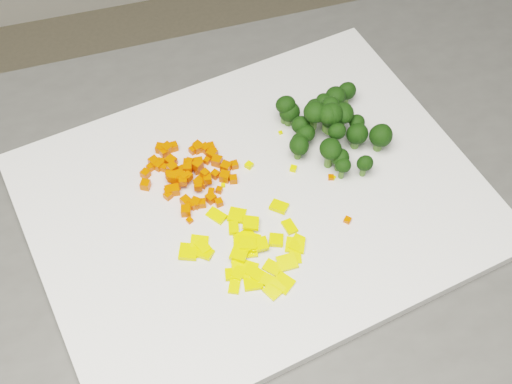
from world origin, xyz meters
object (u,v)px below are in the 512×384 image
object	(u,v)px
pepper_pile	(247,244)
broccoli_pile	(329,122)
cutting_board	(256,201)
carrot_pile	(189,169)
counter_block	(286,380)

from	to	relation	value
pepper_pile	broccoli_pile	bearing A→B (deg)	42.38
cutting_board	carrot_pile	size ratio (longest dim) A/B	4.50
carrot_pile	broccoli_pile	xyz separation A→B (m)	(0.16, 0.01, 0.01)
carrot_pile	pepper_pile	size ratio (longest dim) A/B	0.86
counter_block	carrot_pile	size ratio (longest dim) A/B	8.79
cutting_board	carrot_pile	bearing A→B (deg)	143.39
counter_block	cutting_board	bearing A→B (deg)	139.64
cutting_board	carrot_pile	distance (m)	0.08
counter_block	pepper_pile	world-z (taller)	pepper_pile
pepper_pile	broccoli_pile	world-z (taller)	broccoli_pile
cutting_board	broccoli_pile	distance (m)	0.12
carrot_pile	broccoli_pile	distance (m)	0.16
carrot_pile	broccoli_pile	world-z (taller)	broccoli_pile
counter_block	broccoli_pile	size ratio (longest dim) A/B	7.32
cutting_board	broccoli_pile	size ratio (longest dim) A/B	3.75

